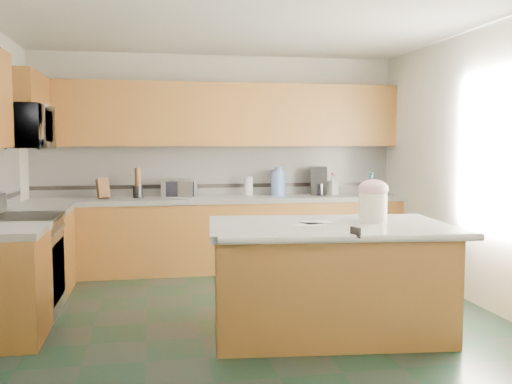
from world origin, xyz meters
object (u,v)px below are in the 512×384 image
object	(u,v)px
island_base	(328,282)
knife_block	(103,189)
soap_bottle_island	(370,197)
toaster_oven	(179,188)
coffee_maker	(319,181)
island_top	(328,227)
treat_jar	(373,208)

from	to	relation	value
island_base	knife_block	size ratio (longest dim) A/B	7.76
island_base	soap_bottle_island	bearing A→B (deg)	21.73
toaster_oven	coffee_maker	world-z (taller)	coffee_maker
island_base	island_top	world-z (taller)	island_top
toaster_oven	island_top	bearing A→B (deg)	-44.64
island_base	toaster_oven	bearing A→B (deg)	119.12
island_base	toaster_oven	world-z (taller)	toaster_oven
island_top	soap_bottle_island	bearing A→B (deg)	21.73
knife_block	coffee_maker	world-z (taller)	coffee_maker
island_base	island_top	xyz separation A→B (m)	(0.00, -0.00, 0.46)
island_base	knife_block	bearing A→B (deg)	134.06
island_base	toaster_oven	xyz separation A→B (m)	(-1.11, 2.55, 0.60)
treat_jar	toaster_oven	world-z (taller)	treat_jar
island_top	coffee_maker	size ratio (longest dim) A/B	5.46
island_base	treat_jar	size ratio (longest dim) A/B	7.62
island_top	treat_jar	size ratio (longest dim) A/B	8.03
soap_bottle_island	knife_block	xyz separation A→B (m)	(-2.43, 2.43, -0.09)
island_top	knife_block	xyz separation A→B (m)	(-2.02, 2.55, 0.15)
treat_jar	toaster_oven	size ratio (longest dim) A/B	0.64
soap_bottle_island	knife_block	size ratio (longest dim) A/B	1.73
treat_jar	knife_block	size ratio (longest dim) A/B	1.02
knife_block	island_base	bearing A→B (deg)	-71.99
knife_block	toaster_oven	xyz separation A→B (m)	(0.91, 0.00, -0.01)
island_base	coffee_maker	bearing A→B (deg)	80.79
island_top	knife_block	size ratio (longest dim) A/B	8.18
toaster_oven	island_base	bearing A→B (deg)	-44.64
island_base	soap_bottle_island	world-z (taller)	soap_bottle_island
island_top	knife_block	bearing A→B (deg)	134.06
soap_bottle_island	toaster_oven	bearing A→B (deg)	140.81
island_top	toaster_oven	distance (m)	2.78
island_base	coffee_maker	xyz separation A→B (m)	(0.68, 2.58, 0.67)
knife_block	toaster_oven	bearing A→B (deg)	-20.39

